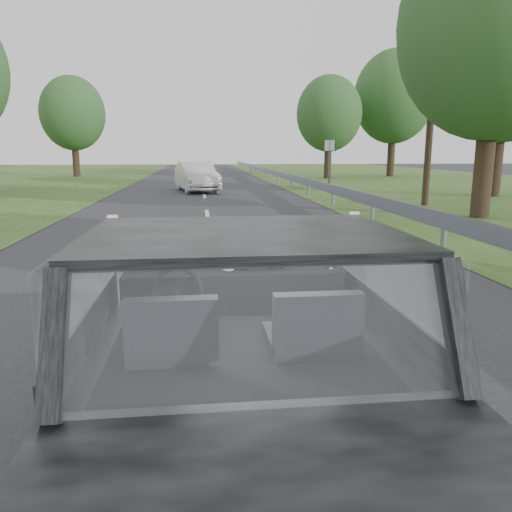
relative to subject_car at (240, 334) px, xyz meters
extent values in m
plane|color=#3A3A3F|center=(0.00, 0.00, -0.72)|extent=(140.00, 140.00, 0.00)
cube|color=black|center=(0.00, 0.00, 0.00)|extent=(1.80, 4.00, 1.45)
cube|color=black|center=(0.00, 0.62, 0.12)|extent=(1.58, 0.45, 0.30)
cube|color=black|center=(-0.40, -0.29, 0.16)|extent=(0.50, 0.72, 0.42)
cube|color=black|center=(0.40, -0.29, 0.16)|extent=(0.50, 0.72, 0.42)
torus|color=black|center=(-0.40, 0.33, 0.20)|extent=(0.36, 0.36, 0.04)
ellipsoid|color=#90919D|center=(0.18, 0.58, 0.36)|extent=(0.59, 0.22, 0.26)
cube|color=#8A90A0|center=(4.30, 10.00, -0.15)|extent=(0.05, 90.00, 0.32)
imported|color=silver|center=(-0.32, 20.63, -0.03)|extent=(2.42, 4.43, 1.38)
cube|color=#13541F|center=(6.30, 21.74, 0.49)|extent=(0.39, 0.95, 2.43)
cylinder|color=#453525|center=(7.57, 13.59, 2.82)|extent=(0.29, 0.29, 7.08)
camera|label=1|loc=(-0.24, -2.97, 1.13)|focal=35.00mm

